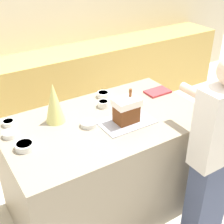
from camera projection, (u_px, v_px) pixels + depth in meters
name	position (u px, v px, depth m)	size (l,w,h in m)	color
ground_plane	(106.00, 203.00, 3.04)	(12.00, 12.00, 0.00)	beige
wall_back	(18.00, 23.00, 3.95)	(8.00, 0.05, 2.60)	beige
back_cabinet_block	(36.00, 92.00, 4.14)	(6.00, 0.60, 0.92)	tan
kitchen_island	(106.00, 165.00, 2.81)	(1.68, 0.99, 0.95)	gray
baking_tray	(126.00, 122.00, 2.54)	(0.44, 0.29, 0.01)	#9E9EA8
gingerbread_house	(126.00, 110.00, 2.49)	(0.21, 0.15, 0.27)	brown
decorative_tree	(54.00, 103.00, 2.47)	(0.16, 0.16, 0.34)	#DBD675
candy_bowl_center_rear	(8.00, 123.00, 2.50)	(0.10, 0.10, 0.04)	white
candy_bowl_far_right	(103.00, 94.00, 2.92)	(0.11, 0.11, 0.05)	white
candy_bowl_beside_tree	(10.00, 134.00, 2.35)	(0.11, 0.11, 0.04)	white
candy_bowl_behind_tray	(89.00, 124.00, 2.48)	(0.13, 0.13, 0.04)	silver
candy_bowl_front_corner	(103.00, 104.00, 2.75)	(0.10, 0.10, 0.05)	white
candy_bowl_near_tray_right	(25.00, 146.00, 2.22)	(0.14, 0.14, 0.05)	white
cookbook	(158.00, 92.00, 3.00)	(0.23, 0.15, 0.02)	#B23338
person	(215.00, 154.00, 2.36)	(0.43, 0.53, 1.62)	#424C6B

